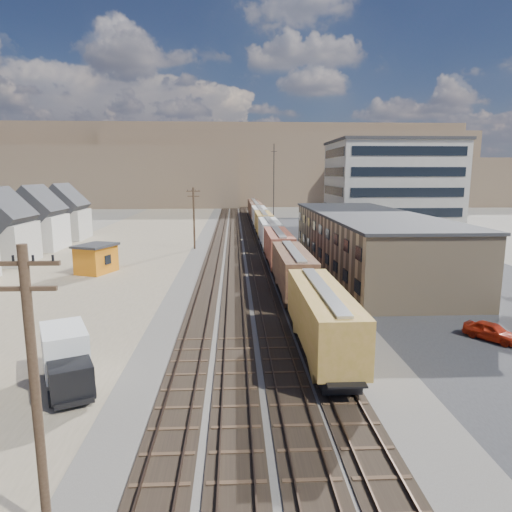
{
  "coord_description": "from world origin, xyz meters",
  "views": [
    {
      "loc": [
        -2.01,
        -32.08,
        12.11
      ],
      "look_at": [
        0.43,
        18.46,
        3.0
      ],
      "focal_mm": 32.0,
      "sensor_mm": 36.0,
      "label": 1
    }
  ],
  "objects_px": {
    "freight_train": "(266,226)",
    "parked_car_red": "(492,332)",
    "utility_pole_north": "(194,217)",
    "utility_pole_south": "(35,388)",
    "maintenance_shed": "(96,258)",
    "box_truck": "(66,359)",
    "parked_car_blue": "(392,239)"
  },
  "relations": [
    {
      "from": "utility_pole_south",
      "to": "utility_pole_north",
      "type": "xyz_separation_m",
      "value": [
        0.0,
        60.0,
        0.0
      ]
    },
    {
      "from": "box_truck",
      "to": "maintenance_shed",
      "type": "bearing_deg",
      "value": 103.4
    },
    {
      "from": "box_truck",
      "to": "utility_pole_north",
      "type": "bearing_deg",
      "value": 86.25
    },
    {
      "from": "utility_pole_north",
      "to": "box_truck",
      "type": "xyz_separation_m",
      "value": [
        -3.21,
        -48.87,
        -3.64
      ]
    },
    {
      "from": "box_truck",
      "to": "freight_train",
      "type": "bearing_deg",
      "value": 74.75
    },
    {
      "from": "maintenance_shed",
      "to": "parked_car_blue",
      "type": "height_order",
      "value": "maintenance_shed"
    },
    {
      "from": "freight_train",
      "to": "maintenance_shed",
      "type": "height_order",
      "value": "freight_train"
    },
    {
      "from": "utility_pole_north",
      "to": "maintenance_shed",
      "type": "height_order",
      "value": "utility_pole_north"
    },
    {
      "from": "box_truck",
      "to": "maintenance_shed",
      "type": "height_order",
      "value": "maintenance_shed"
    },
    {
      "from": "parked_car_red",
      "to": "parked_car_blue",
      "type": "xyz_separation_m",
      "value": [
        9.18,
        48.01,
        0.04
      ]
    },
    {
      "from": "parked_car_blue",
      "to": "parked_car_red",
      "type": "bearing_deg",
      "value": -148.17
    },
    {
      "from": "utility_pole_north",
      "to": "parked_car_red",
      "type": "relative_size",
      "value": 2.55
    },
    {
      "from": "utility_pole_north",
      "to": "box_truck",
      "type": "relative_size",
      "value": 1.54
    },
    {
      "from": "freight_train",
      "to": "utility_pole_north",
      "type": "relative_size",
      "value": 11.97
    },
    {
      "from": "utility_pole_north",
      "to": "maintenance_shed",
      "type": "distance_m",
      "value": 20.99
    },
    {
      "from": "parked_car_red",
      "to": "utility_pole_north",
      "type": "bearing_deg",
      "value": 84.91
    },
    {
      "from": "freight_train",
      "to": "parked_car_red",
      "type": "relative_size",
      "value": 30.53
    },
    {
      "from": "freight_train",
      "to": "box_truck",
      "type": "height_order",
      "value": "freight_train"
    },
    {
      "from": "parked_car_blue",
      "to": "freight_train",
      "type": "bearing_deg",
      "value": 125.16
    },
    {
      "from": "freight_train",
      "to": "parked_car_blue",
      "type": "xyz_separation_m",
      "value": [
        22.26,
        -2.93,
        -2.09
      ]
    },
    {
      "from": "utility_pole_north",
      "to": "parked_car_red",
      "type": "xyz_separation_m",
      "value": [
        25.38,
        -42.93,
        -4.63
      ]
    },
    {
      "from": "freight_train",
      "to": "box_truck",
      "type": "distance_m",
      "value": 58.96
    },
    {
      "from": "freight_train",
      "to": "parked_car_blue",
      "type": "height_order",
      "value": "freight_train"
    },
    {
      "from": "utility_pole_south",
      "to": "maintenance_shed",
      "type": "distance_m",
      "value": 43.68
    },
    {
      "from": "utility_pole_south",
      "to": "maintenance_shed",
      "type": "xyz_separation_m",
      "value": [
        -10.61,
        42.23,
        -3.46
      ]
    },
    {
      "from": "parked_car_red",
      "to": "parked_car_blue",
      "type": "distance_m",
      "value": 48.88
    },
    {
      "from": "parked_car_blue",
      "to": "box_truck",
      "type": "bearing_deg",
      "value": -172.34
    },
    {
      "from": "utility_pole_north",
      "to": "maintenance_shed",
      "type": "relative_size",
      "value": 1.68
    },
    {
      "from": "utility_pole_south",
      "to": "parked_car_blue",
      "type": "bearing_deg",
      "value": 62.03
    },
    {
      "from": "utility_pole_south",
      "to": "utility_pole_north",
      "type": "relative_size",
      "value": 1.0
    },
    {
      "from": "freight_train",
      "to": "parked_car_blue",
      "type": "relative_size",
      "value": 23.58
    },
    {
      "from": "maintenance_shed",
      "to": "parked_car_red",
      "type": "distance_m",
      "value": 43.93
    }
  ]
}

